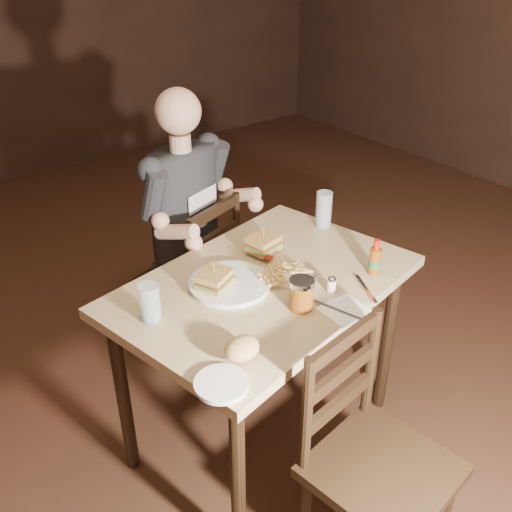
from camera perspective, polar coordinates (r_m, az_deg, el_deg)
room_shell at (r=1.95m, az=6.44°, el=15.78°), size 7.00×7.00×7.00m
main_table at (r=2.11m, az=0.83°, el=-4.62°), size 1.20×0.93×0.77m
chair_far at (r=2.74m, az=-6.80°, el=-2.10°), size 0.50×0.53×0.85m
chair_near at (r=1.91m, az=12.54°, el=-20.18°), size 0.46×0.49×0.86m
diner at (r=2.50m, az=-6.63°, el=6.42°), size 0.61×0.54×0.88m
dinner_plate at (r=2.02m, az=-2.62°, el=-2.89°), size 0.33×0.33×0.02m
sandwich_left at (r=1.97m, az=-4.21°, el=-1.87°), size 0.15×0.14×0.10m
sandwich_right at (r=2.19m, az=0.77°, el=1.74°), size 0.13×0.12×0.10m
fries_pile at (r=2.04m, az=2.68°, el=-1.72°), size 0.25×0.20×0.04m
ketchup_dollop at (r=2.16m, az=1.17°, el=-0.11°), size 0.05×0.05×0.01m
glass_left at (r=1.86m, az=-10.58°, el=-4.57°), size 0.08×0.08×0.13m
glass_right at (r=2.42m, az=6.79°, el=4.66°), size 0.08×0.08×0.15m
hot_sauce at (r=2.11m, az=11.84°, el=-0.10°), size 0.05×0.05×0.14m
salt_shaker at (r=2.00m, az=7.56°, el=-2.88°), size 0.04×0.04×0.06m
syrup_dispenser at (r=1.89m, az=4.55°, el=-3.81°), size 0.10×0.10×0.11m
napkin at (r=1.92m, az=8.89°, el=-5.38°), size 0.15×0.14×0.00m
knife at (r=1.91m, az=8.35°, el=-5.47°), size 0.07×0.19×0.00m
fork at (r=2.04m, az=10.92°, el=-3.22°), size 0.09×0.17×0.01m
side_plate at (r=1.62m, az=-3.47°, el=-12.76°), size 0.18×0.18×0.01m
bread_roll at (r=1.68m, az=-1.44°, el=-9.22°), size 0.13×0.11×0.07m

